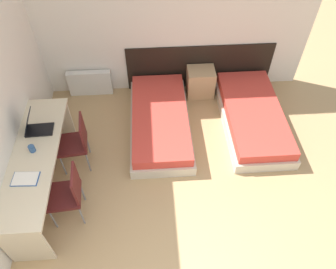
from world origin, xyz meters
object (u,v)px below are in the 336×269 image
object	(u,v)px
chair_near_notebook	(68,192)
laptop	(35,127)
bed_near_window	(160,121)
chair_near_laptop	(76,141)
bed_near_door	(252,116)
nightstand	(200,82)

from	to	relation	value
chair_near_notebook	laptop	xyz separation A→B (m)	(-0.47, 0.84, 0.33)
bed_near_window	laptop	bearing A→B (deg)	-159.10
chair_near_laptop	chair_near_notebook	bearing A→B (deg)	-96.01
chair_near_notebook	bed_near_door	bearing A→B (deg)	23.64
bed_near_door	chair_near_laptop	xyz separation A→B (m)	(-2.77, -0.64, 0.35)
chair_near_laptop	chair_near_notebook	distance (m)	0.85
bed_near_door	nightstand	world-z (taller)	nightstand
nightstand	chair_near_notebook	distance (m)	3.06
bed_near_door	laptop	distance (m)	3.37
bed_near_window	chair_near_laptop	size ratio (longest dim) A/B	2.23
chair_near_laptop	laptop	bearing A→B (deg)	174.87
chair_near_laptop	laptop	size ratio (longest dim) A/B	2.42
chair_near_laptop	nightstand	bearing A→B (deg)	30.08
nightstand	chair_near_laptop	xyz separation A→B (m)	(-2.00, -1.46, 0.25)
bed_near_door	bed_near_window	bearing A→B (deg)	180.00
bed_near_door	chair_near_notebook	xyz separation A→B (m)	(-2.77, -1.49, 0.35)
nightstand	chair_near_laptop	world-z (taller)	chair_near_laptop
bed_near_window	chair_near_laptop	xyz separation A→B (m)	(-1.22, -0.64, 0.35)
nightstand	laptop	world-z (taller)	laptop
bed_near_window	chair_near_notebook	bearing A→B (deg)	-129.46
nightstand	laptop	distance (m)	2.92
nightstand	laptop	size ratio (longest dim) A/B	1.42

